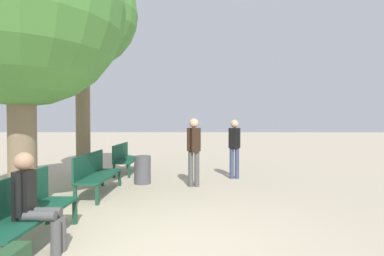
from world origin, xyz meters
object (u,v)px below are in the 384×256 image
at_px(tree_row_1, 82,14).
at_px(person_seated, 34,200).
at_px(bench_row_1, 95,171).
at_px(bench_row_0, 23,208).
at_px(trash_bin, 143,170).
at_px(pedestrian_near, 194,148).
at_px(pedestrian_mid, 234,145).
at_px(bench_row_2, 125,157).
at_px(tree_row_0, 21,5).

bearing_deg(tree_row_1, person_seated, -76.12).
height_order(bench_row_1, tree_row_1, tree_row_1).
bearing_deg(person_seated, bench_row_0, 141.50).
xyz_separation_m(bench_row_1, trash_bin, (0.85, 1.15, -0.15)).
xyz_separation_m(bench_row_1, pedestrian_near, (2.19, 0.81, 0.46)).
relative_size(tree_row_1, trash_bin, 8.53).
bearing_deg(pedestrian_mid, person_seated, -122.48).
xyz_separation_m(bench_row_1, bench_row_2, (0.00, 2.78, 0.00)).
bearing_deg(bench_row_0, bench_row_1, 90.00).
bearing_deg(person_seated, tree_row_1, 103.88).
relative_size(bench_row_0, bench_row_1, 1.00).
relative_size(pedestrian_near, trash_bin, 2.35).
relative_size(tree_row_1, person_seated, 4.94).
relative_size(bench_row_0, tree_row_0, 0.32).
bearing_deg(bench_row_2, pedestrian_near, -42.04).
distance_m(bench_row_0, tree_row_1, 6.16).
xyz_separation_m(tree_row_0, person_seated, (1.16, -1.77, -3.05)).
relative_size(pedestrian_mid, trash_bin, 2.30).
bearing_deg(trash_bin, pedestrian_near, -14.19).
relative_size(person_seated, pedestrian_near, 0.74).
xyz_separation_m(bench_row_1, tree_row_0, (-0.92, -1.21, 3.21)).
relative_size(tree_row_0, tree_row_1, 0.91).
distance_m(bench_row_2, pedestrian_mid, 3.49).
height_order(bench_row_1, pedestrian_mid, pedestrian_mid).
bearing_deg(tree_row_0, bench_row_2, 77.03).
relative_size(person_seated, pedestrian_mid, 0.75).
height_order(bench_row_2, trash_bin, bench_row_2).
distance_m(bench_row_0, trash_bin, 4.03).
relative_size(bench_row_2, trash_bin, 2.49).
bearing_deg(tree_row_0, person_seated, -56.72).
bearing_deg(tree_row_1, trash_bin, -18.27).
height_order(tree_row_0, person_seated, tree_row_0).
bearing_deg(trash_bin, bench_row_2, 117.46).
bearing_deg(pedestrian_near, bench_row_2, 137.96).
distance_m(person_seated, pedestrian_near, 4.27).
bearing_deg(trash_bin, pedestrian_mid, 16.24).
height_order(pedestrian_near, trash_bin, pedestrian_near).
relative_size(bench_row_1, pedestrian_near, 1.06).
relative_size(bench_row_2, tree_row_0, 0.32).
distance_m(bench_row_2, trash_bin, 1.85).
bearing_deg(bench_row_0, bench_row_2, 90.00).
bearing_deg(pedestrian_near, bench_row_1, -159.70).
bearing_deg(person_seated, pedestrian_near, 62.85).
xyz_separation_m(bench_row_1, person_seated, (0.25, -2.98, 0.15)).
distance_m(bench_row_1, tree_row_0, 3.55).
distance_m(tree_row_0, pedestrian_mid, 5.93).
relative_size(bench_row_1, tree_row_0, 0.32).
bearing_deg(bench_row_2, trash_bin, -62.54).
relative_size(bench_row_1, person_seated, 1.44).
height_order(bench_row_0, pedestrian_mid, pedestrian_mid).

